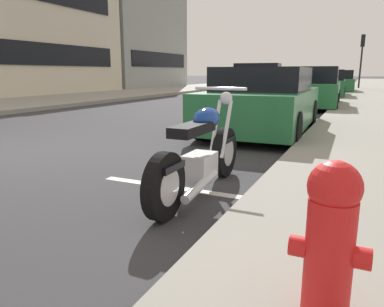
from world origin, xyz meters
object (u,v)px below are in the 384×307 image
(parked_car_near_corner, at_px, (326,84))
(fire_hydrant, at_px, (330,235))
(crossing_truck, at_px, (257,75))
(traffic_signal_near_corner, at_px, (362,50))
(parked_car_at_intersection, at_px, (263,102))
(parked_car_across_street, at_px, (337,82))
(parked_car_second_in_row, at_px, (313,89))
(parked_motorcycle, at_px, (201,155))

(parked_car_near_corner, xyz_separation_m, fire_hydrant, (-18.34, -1.67, -0.14))
(crossing_truck, height_order, traffic_signal_near_corner, traffic_signal_near_corner)
(fire_hydrant, height_order, traffic_signal_near_corner, traffic_signal_near_corner)
(parked_car_near_corner, distance_m, fire_hydrant, 18.41)
(parked_car_at_intersection, xyz_separation_m, parked_car_across_street, (17.62, -0.36, 0.01))
(parked_car_near_corner, distance_m, crossing_truck, 12.27)
(traffic_signal_near_corner, bearing_deg, crossing_truck, 87.58)
(parked_car_second_in_row, height_order, traffic_signal_near_corner, traffic_signal_near_corner)
(traffic_signal_near_corner, bearing_deg, parked_car_near_corner, 172.09)
(parked_car_across_street, distance_m, traffic_signal_near_corner, 5.46)
(parked_car_at_intersection, relative_size, parked_car_across_street, 0.97)
(parked_car_second_in_row, bearing_deg, parked_car_near_corner, -1.55)
(parked_car_near_corner, bearing_deg, parked_car_second_in_row, 178.06)
(parked_motorcycle, distance_m, fire_hydrant, 2.24)
(parked_car_at_intersection, height_order, parked_car_across_street, parked_car_across_street)
(parked_car_at_intersection, relative_size, traffic_signal_near_corner, 1.10)
(parked_car_across_street, distance_m, fire_hydrant, 23.69)
(parked_car_second_in_row, distance_m, parked_car_across_street, 11.39)
(parked_motorcycle, relative_size, parked_car_at_intersection, 0.51)
(crossing_truck, xyz_separation_m, fire_hydrant, (-28.81, -8.05, -0.50))
(parked_car_across_street, bearing_deg, parked_car_near_corner, 173.85)
(parked_motorcycle, height_order, parked_car_at_intersection, parked_car_at_intersection)
(parked_car_second_in_row, xyz_separation_m, traffic_signal_near_corner, (16.24, -1.31, 2.21))
(parked_motorcycle, height_order, traffic_signal_near_corner, traffic_signal_near_corner)
(parked_car_near_corner, bearing_deg, parked_motorcycle, 178.04)
(fire_hydrant, bearing_deg, parked_car_second_in_row, 7.29)
(parked_car_near_corner, bearing_deg, fire_hydrant, -177.68)
(parked_car_second_in_row, xyz_separation_m, parked_car_across_street, (11.39, -0.10, -0.02))
(parked_motorcycle, bearing_deg, fire_hydrant, -141.21)
(parked_car_at_intersection, bearing_deg, parked_car_across_street, -2.44)
(parked_car_across_street, bearing_deg, crossing_truck, 47.91)
(parked_car_second_in_row, relative_size, fire_hydrant, 5.70)
(parked_car_near_corner, bearing_deg, parked_car_at_intersection, 176.39)
(parked_car_at_intersection, distance_m, parked_car_second_in_row, 6.23)
(parked_motorcycle, relative_size, parked_car_second_in_row, 0.50)
(parked_car_at_intersection, height_order, parked_car_second_in_row, parked_car_second_in_row)
(parked_car_near_corner, relative_size, fire_hydrant, 5.64)
(parked_car_near_corner, height_order, parked_car_across_street, parked_car_across_street)
(parked_car_at_intersection, xyz_separation_m, traffic_signal_near_corner, (22.46, -1.57, 2.23))
(parked_car_across_street, height_order, crossing_truck, crossing_truck)
(parked_motorcycle, distance_m, traffic_signal_near_corner, 26.88)
(parked_motorcycle, height_order, parked_car_across_street, parked_car_across_street)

